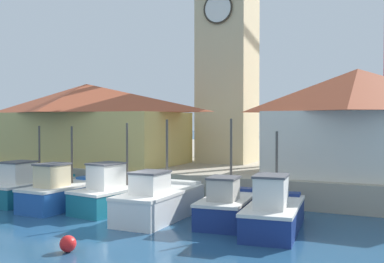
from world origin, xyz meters
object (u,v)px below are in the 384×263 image
object	(u,v)px
fishing_boat_left_inner	(117,194)
clock_tower	(228,48)
fishing_boat_center	(228,206)
port_crane_far	(233,52)
fishing_boat_left_outer	(63,193)
mooring_buoy	(68,244)
fishing_boat_far_left	(30,188)
warehouse_right	(357,121)
fishing_boat_mid_right	(274,212)
warehouse_left	(87,122)
fishing_boat_mid_left	(160,201)

from	to	relation	value
fishing_boat_left_inner	clock_tower	xyz separation A→B (m)	(1.10, 11.26, 8.27)
clock_tower	fishing_boat_left_inner	bearing A→B (deg)	-95.57
fishing_boat_center	port_crane_far	xyz separation A→B (m)	(-6.23, 17.53, 8.99)
fishing_boat_left_outer	mooring_buoy	xyz separation A→B (m)	(4.99, -5.44, -0.47)
fishing_boat_far_left	fishing_boat_left_outer	distance (m)	2.83
fishing_boat_far_left	mooring_buoy	bearing A→B (deg)	-38.25
warehouse_right	port_crane_far	bearing A→B (deg)	135.52
fishing_boat_mid_right	warehouse_left	world-z (taller)	warehouse_left
warehouse_left	port_crane_far	size ratio (longest dim) A/B	0.60
clock_tower	warehouse_right	size ratio (longest dim) A/B	1.84
fishing_boat_mid_left	fishing_boat_center	xyz separation A→B (m)	(2.82, 0.58, -0.07)
port_crane_far	clock_tower	bearing A→B (deg)	-72.94
fishing_boat_mid_right	warehouse_left	distance (m)	17.01
fishing_boat_left_inner	port_crane_far	bearing A→B (deg)	92.57
clock_tower	mooring_buoy	world-z (taller)	clock_tower
mooring_buoy	fishing_boat_far_left	bearing A→B (deg)	141.75
fishing_boat_far_left	fishing_boat_center	xyz separation A→B (m)	(10.78, -0.12, -0.04)
clock_tower	warehouse_left	distance (m)	10.67
warehouse_left	port_crane_far	distance (m)	13.54
port_crane_far	fishing_boat_mid_right	bearing A→B (deg)	-65.45
fishing_boat_mid_right	warehouse_right	distance (m)	8.86
fishing_boat_center	fishing_boat_mid_right	world-z (taller)	fishing_boat_center
mooring_buoy	fishing_boat_left_inner	bearing A→B (deg)	111.42
fishing_boat_left_inner	fishing_boat_far_left	bearing A→B (deg)	-179.58
warehouse_right	clock_tower	bearing A→B (deg)	154.10
warehouse_right	fishing_boat_center	bearing A→B (deg)	-120.43
warehouse_right	port_crane_far	size ratio (longest dim) A/B	0.40
fishing_boat_mid_left	fishing_boat_center	bearing A→B (deg)	11.58
clock_tower	fishing_boat_mid_right	bearing A→B (deg)	-61.96
fishing_boat_far_left	warehouse_right	distance (m)	16.97
fishing_boat_center	warehouse_left	world-z (taller)	warehouse_left
fishing_boat_far_left	fishing_boat_left_inner	world-z (taller)	fishing_boat_left_inner
fishing_boat_left_inner	warehouse_left	distance (m)	10.55
fishing_boat_left_outer	fishing_boat_center	size ratio (longest dim) A/B	1.05
fishing_boat_left_inner	fishing_boat_left_outer	bearing A→B (deg)	-164.80
fishing_boat_far_left	warehouse_left	bearing A→B (deg)	105.54
clock_tower	fishing_boat_center	bearing A→B (deg)	-69.13
fishing_boat_far_left	port_crane_far	size ratio (longest dim) A/B	0.22
clock_tower	port_crane_far	world-z (taller)	port_crane_far
warehouse_left	clock_tower	bearing A→B (deg)	27.39
fishing_boat_center	fishing_boat_mid_right	xyz separation A→B (m)	(2.08, -0.65, 0.05)
warehouse_right	fishing_boat_left_outer	bearing A→B (deg)	-147.66
fishing_boat_mid_right	warehouse_left	bearing A→B (deg)	152.39
warehouse_right	mooring_buoy	xyz separation A→B (m)	(-7.29, -13.22, -3.83)
fishing_boat_far_left	warehouse_left	world-z (taller)	warehouse_left
mooring_buoy	warehouse_left	bearing A→B (deg)	126.52
fishing_boat_left_inner	fishing_boat_center	world-z (taller)	fishing_boat_center
warehouse_right	warehouse_left	bearing A→B (deg)	-179.48
fishing_boat_left_inner	warehouse_right	distance (m)	12.47
fishing_boat_mid_right	clock_tower	xyz separation A→B (m)	(-6.43, 12.07, 8.29)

